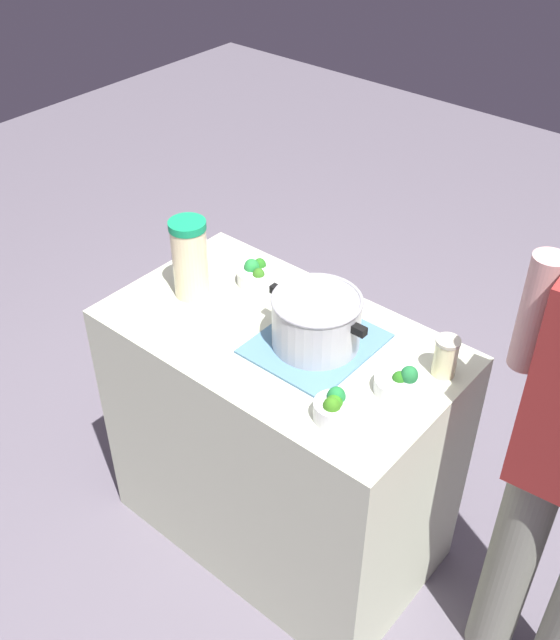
{
  "coord_description": "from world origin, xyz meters",
  "views": [
    {
      "loc": [
        1.09,
        -1.3,
        2.26
      ],
      "look_at": [
        0.0,
        0.0,
        0.95
      ],
      "focal_mm": 41.83,
      "sensor_mm": 36.0,
      "label": 1
    }
  ],
  "objects_px": {
    "mason_jar": "(446,357)",
    "broccoli_bowl_back": "(334,407)",
    "cooking_pot": "(316,320)",
    "lemonade_pitcher": "(190,259)",
    "broccoli_bowl_center": "(257,274)",
    "broccoli_bowl_front": "(400,383)"
  },
  "relations": [
    {
      "from": "mason_jar",
      "to": "broccoli_bowl_back",
      "type": "bearing_deg",
      "value": -111.01
    },
    {
      "from": "cooking_pot",
      "to": "mason_jar",
      "type": "height_order",
      "value": "cooking_pot"
    },
    {
      "from": "cooking_pot",
      "to": "lemonade_pitcher",
      "type": "height_order",
      "value": "lemonade_pitcher"
    },
    {
      "from": "mason_jar",
      "to": "broccoli_bowl_center",
      "type": "relative_size",
      "value": 0.91
    },
    {
      "from": "lemonade_pitcher",
      "to": "mason_jar",
      "type": "distance_m",
      "value": 0.81
    },
    {
      "from": "mason_jar",
      "to": "broccoli_bowl_center",
      "type": "distance_m",
      "value": 0.68
    },
    {
      "from": "broccoli_bowl_front",
      "to": "cooking_pot",
      "type": "bearing_deg",
      "value": 178.56
    },
    {
      "from": "cooking_pot",
      "to": "lemonade_pitcher",
      "type": "xyz_separation_m",
      "value": [
        -0.45,
        -0.05,
        0.04
      ]
    },
    {
      "from": "cooking_pot",
      "to": "mason_jar",
      "type": "distance_m",
      "value": 0.37
    },
    {
      "from": "mason_jar",
      "to": "broccoli_bowl_center",
      "type": "xyz_separation_m",
      "value": [
        -0.68,
        -0.0,
        -0.03
      ]
    },
    {
      "from": "lemonade_pitcher",
      "to": "broccoli_bowl_front",
      "type": "relative_size",
      "value": 1.99
    },
    {
      "from": "cooking_pot",
      "to": "broccoli_bowl_back",
      "type": "distance_m",
      "value": 0.3
    },
    {
      "from": "broccoli_bowl_front",
      "to": "broccoli_bowl_center",
      "type": "bearing_deg",
      "value": 167.84
    },
    {
      "from": "lemonade_pitcher",
      "to": "broccoli_bowl_back",
      "type": "relative_size",
      "value": 2.45
    },
    {
      "from": "cooking_pot",
      "to": "broccoli_bowl_back",
      "type": "height_order",
      "value": "cooking_pot"
    },
    {
      "from": "broccoli_bowl_front",
      "to": "mason_jar",
      "type": "bearing_deg",
      "value": 68.0
    },
    {
      "from": "broccoli_bowl_back",
      "to": "cooking_pot",
      "type": "bearing_deg",
      "value": 136.89
    },
    {
      "from": "broccoli_bowl_center",
      "to": "broccoli_bowl_front",
      "type": "bearing_deg",
      "value": -12.16
    },
    {
      "from": "cooking_pot",
      "to": "lemonade_pitcher",
      "type": "relative_size",
      "value": 1.27
    },
    {
      "from": "broccoli_bowl_front",
      "to": "broccoli_bowl_back",
      "type": "bearing_deg",
      "value": -110.32
    },
    {
      "from": "cooking_pot",
      "to": "broccoli_bowl_front",
      "type": "bearing_deg",
      "value": -1.44
    },
    {
      "from": "mason_jar",
      "to": "broccoli_bowl_back",
      "type": "height_order",
      "value": "mason_jar"
    }
  ]
}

